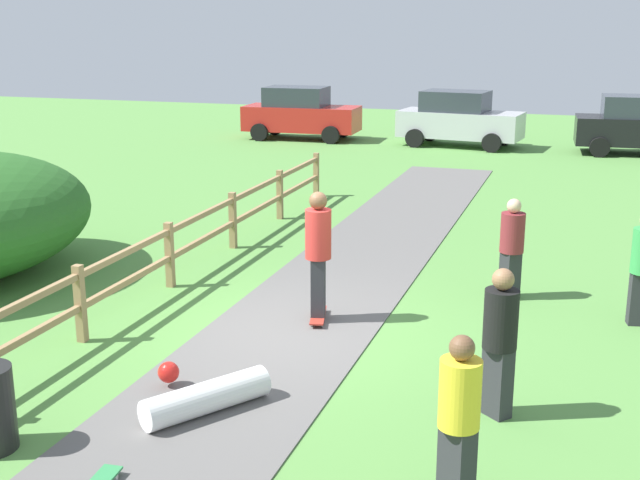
# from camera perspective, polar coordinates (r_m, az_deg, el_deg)

# --- Properties ---
(ground_plane) EXTENTS (60.00, 60.00, 0.00)m
(ground_plane) POSITION_cam_1_polar(r_m,az_deg,el_deg) (12.03, -2.01, -6.20)
(ground_plane) COLOR #568E42
(asphalt_path) EXTENTS (2.40, 28.00, 0.02)m
(asphalt_path) POSITION_cam_1_polar(r_m,az_deg,el_deg) (12.02, -2.01, -6.16)
(asphalt_path) COLOR #605E5B
(asphalt_path) RESTS_ON ground_plane
(wooden_fence) EXTENTS (0.12, 18.12, 1.10)m
(wooden_fence) POSITION_cam_1_polar(r_m,az_deg,el_deg) (12.89, -12.96, -1.98)
(wooden_fence) COLOR #997A51
(wooden_fence) RESTS_ON ground_plane
(skater_riding) EXTENTS (0.46, 0.82, 1.93)m
(skater_riding) POSITION_cam_1_polar(r_m,az_deg,el_deg) (12.03, -0.12, -0.63)
(skater_riding) COLOR #B23326
(skater_riding) RESTS_ON asphalt_path
(skater_fallen) EXTENTS (1.44, 1.48, 0.36)m
(skater_fallen) POSITION_cam_1_polar(r_m,az_deg,el_deg) (9.68, -8.00, -10.48)
(skater_fallen) COLOR white
(skater_fallen) RESTS_ON asphalt_path
(bystander_black) EXTENTS (0.53, 0.53, 1.73)m
(bystander_black) POSITION_cam_1_polar(r_m,az_deg,el_deg) (9.43, 12.20, -6.44)
(bystander_black) COLOR #2D2D33
(bystander_black) RESTS_ON ground_plane
(bystander_maroon) EXTENTS (0.53, 0.53, 1.62)m
(bystander_maroon) POSITION_cam_1_polar(r_m,az_deg,el_deg) (13.48, 12.99, -0.28)
(bystander_maroon) COLOR #2D2D33
(bystander_maroon) RESTS_ON ground_plane
(bystander_yellow) EXTENTS (0.53, 0.53, 1.65)m
(bystander_yellow) POSITION_cam_1_polar(r_m,az_deg,el_deg) (7.72, 9.49, -11.62)
(bystander_yellow) COLOR #2D2D33
(bystander_yellow) RESTS_ON ground_plane
(parked_car_red) EXTENTS (4.27, 2.14, 1.92)m
(parked_car_red) POSITION_cam_1_polar(r_m,az_deg,el_deg) (31.13, -1.35, 8.67)
(parked_car_red) COLOR red
(parked_car_red) RESTS_ON ground_plane
(parked_car_silver) EXTENTS (4.37, 2.39, 1.92)m
(parked_car_silver) POSITION_cam_1_polar(r_m,az_deg,el_deg) (29.72, 9.49, 8.18)
(parked_car_silver) COLOR #B7B7BC
(parked_car_silver) RESTS_ON ground_plane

